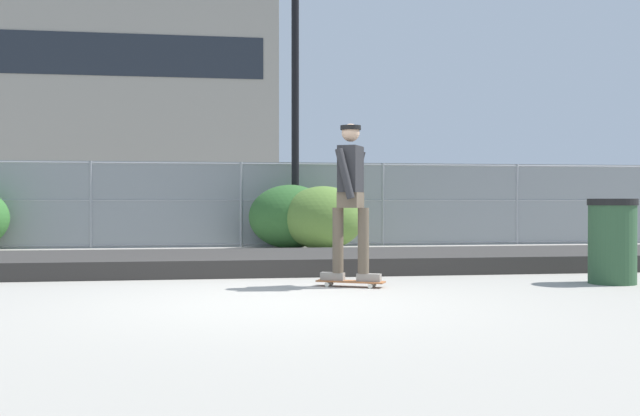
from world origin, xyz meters
The scene contains 12 objects.
ground_plane centered at (0.00, 0.00, 0.00)m, with size 120.00×120.00×0.00m, color #9E998E.
gravel_berm centered at (0.00, 3.50, 0.12)m, with size 15.37×2.42×0.24m, color #33302D.
skateboard centered at (0.96, 1.20, 0.06)m, with size 0.81×0.54×0.07m.
skater centered at (0.96, 1.20, 1.12)m, with size 0.69×0.62×1.83m.
chain_fence centered at (0.00, 8.86, 0.93)m, with size 19.06×0.06×1.85m.
street_lamp centered at (1.12, 8.30, 4.60)m, with size 0.44×0.44×7.49m.
parked_car_near centered at (-4.56, 11.40, 0.84)m, with size 4.53×2.21×1.66m.
parked_car_mid centered at (1.64, 11.35, 0.84)m, with size 4.43×2.01×1.66m.
library_building centered at (-8.57, 43.25, 7.74)m, with size 24.00×12.00×15.47m.
shrub_center centered at (0.99, 8.11, 0.67)m, with size 1.74×1.42×1.34m.
shrub_right centered at (1.63, 7.69, 0.65)m, with size 1.69×1.38×1.31m.
trash_bin centered at (4.16, 1.06, 0.52)m, with size 0.59×0.59×1.03m.
Camera 1 is at (-0.65, -7.20, 1.01)m, focal length 41.23 mm.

